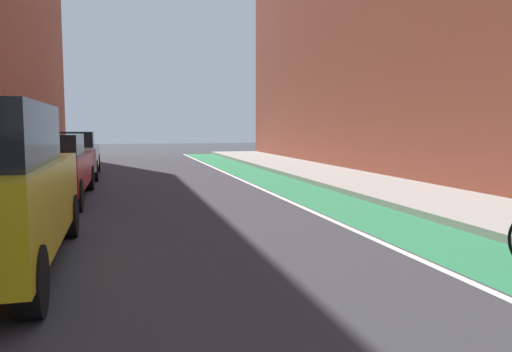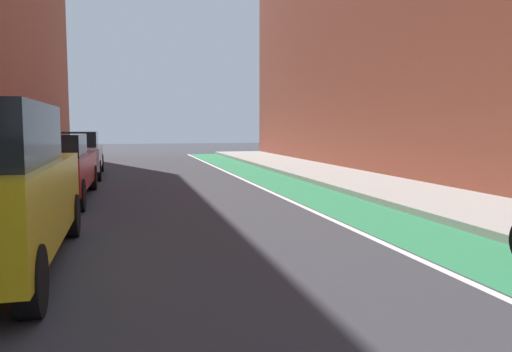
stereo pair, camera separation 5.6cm
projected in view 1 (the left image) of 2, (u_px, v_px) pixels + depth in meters
name	position (u px, v px, depth m)	size (l,w,h in m)	color
ground_plane	(186.00, 205.00, 11.14)	(80.04, 80.04, 0.00)	#38383D
bike_lane_paint	(297.00, 189.00, 13.90)	(1.60, 36.38, 0.00)	#2D8451
lane_divider_stripe	(265.00, 191.00, 13.67)	(0.12, 36.38, 0.00)	white
sidewalk_right	(371.00, 185.00, 14.45)	(2.82, 36.38, 0.14)	#A8A59E
building_facade_right	(419.00, 26.00, 16.57)	(2.40, 32.38, 9.84)	#9E4C38
parked_sedan_red	(45.00, 167.00, 11.70)	(1.93, 4.76, 1.53)	red
parked_sedan_white	(69.00, 154.00, 17.23)	(1.97, 4.58, 1.53)	silver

